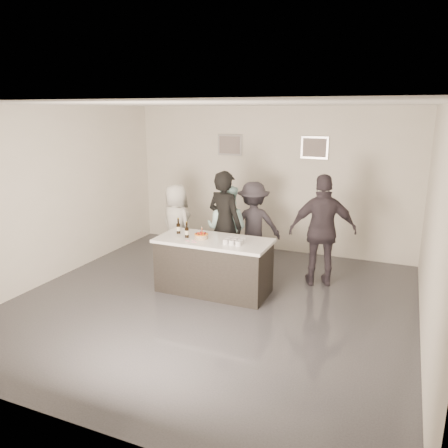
# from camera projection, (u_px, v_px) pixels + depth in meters

# --- Properties ---
(floor) EXTENTS (6.00, 6.00, 0.00)m
(floor) POSITION_uv_depth(u_px,v_px,m) (212.00, 302.00, 6.83)
(floor) COLOR #3D3D42
(floor) RESTS_ON ground
(ceiling) EXTENTS (6.00, 6.00, 0.00)m
(ceiling) POSITION_uv_depth(u_px,v_px,m) (210.00, 104.00, 6.07)
(ceiling) COLOR white
(wall_back) EXTENTS (6.00, 0.04, 3.00)m
(wall_back) POSITION_uv_depth(u_px,v_px,m) (270.00, 180.00, 9.13)
(wall_back) COLOR silver
(wall_back) RESTS_ON ground
(wall_front) EXTENTS (6.00, 0.04, 3.00)m
(wall_front) POSITION_uv_depth(u_px,v_px,m) (68.00, 279.00, 3.77)
(wall_front) COLOR silver
(wall_front) RESTS_ON ground
(wall_left) EXTENTS (0.04, 6.00, 3.00)m
(wall_left) POSITION_uv_depth(u_px,v_px,m) (54.00, 194.00, 7.57)
(wall_left) COLOR silver
(wall_left) RESTS_ON ground
(wall_right) EXTENTS (0.04, 6.00, 3.00)m
(wall_right) POSITION_uv_depth(u_px,v_px,m) (434.00, 230.00, 5.33)
(wall_right) COLOR silver
(wall_right) RESTS_ON ground
(picture_left) EXTENTS (0.54, 0.04, 0.44)m
(picture_left) POSITION_uv_depth(u_px,v_px,m) (230.00, 145.00, 9.26)
(picture_left) COLOR #B2B2B7
(picture_left) RESTS_ON wall_back
(picture_right) EXTENTS (0.54, 0.04, 0.44)m
(picture_right) POSITION_uv_depth(u_px,v_px,m) (315.00, 148.00, 8.58)
(picture_right) COLOR #B2B2B7
(picture_right) RESTS_ON wall_back
(bar_counter) EXTENTS (1.86, 0.86, 0.90)m
(bar_counter) POSITION_uv_depth(u_px,v_px,m) (214.00, 266.00, 7.15)
(bar_counter) COLOR white
(bar_counter) RESTS_ON ground
(cake) EXTENTS (0.23, 0.23, 0.07)m
(cake) POSITION_uv_depth(u_px,v_px,m) (201.00, 236.00, 7.06)
(cake) COLOR orange
(cake) RESTS_ON bar_counter
(beer_bottle_a) EXTENTS (0.07, 0.07, 0.26)m
(beer_bottle_a) POSITION_uv_depth(u_px,v_px,m) (178.00, 226.00, 7.33)
(beer_bottle_a) COLOR black
(beer_bottle_a) RESTS_ON bar_counter
(beer_bottle_b) EXTENTS (0.07, 0.07, 0.26)m
(beer_bottle_b) POSITION_uv_depth(u_px,v_px,m) (187.00, 230.00, 7.10)
(beer_bottle_b) COLOR black
(beer_bottle_b) RESTS_ON bar_counter
(tumbler_cluster) EXTENTS (0.30, 0.30, 0.08)m
(tumbler_cluster) POSITION_uv_depth(u_px,v_px,m) (234.00, 241.00, 6.81)
(tumbler_cluster) COLOR #EDA216
(tumbler_cluster) RESTS_ON bar_counter
(candles) EXTENTS (0.24, 0.08, 0.01)m
(candles) POSITION_uv_depth(u_px,v_px,m) (191.00, 241.00, 6.92)
(candles) COLOR pink
(candles) RESTS_ON bar_counter
(person_main_black) EXTENTS (0.80, 0.65, 1.92)m
(person_main_black) POSITION_uv_depth(u_px,v_px,m) (225.00, 225.00, 7.69)
(person_main_black) COLOR black
(person_main_black) RESTS_ON ground
(person_main_blue) EXTENTS (0.82, 0.65, 1.64)m
(person_main_blue) POSITION_uv_depth(u_px,v_px,m) (227.00, 229.00, 7.92)
(person_main_blue) COLOR #B5EBED
(person_main_blue) RESTS_ON ground
(person_guest_left) EXTENTS (0.90, 0.77, 1.57)m
(person_guest_left) POSITION_uv_depth(u_px,v_px,m) (176.00, 225.00, 8.35)
(person_guest_left) COLOR silver
(person_guest_left) RESTS_ON ground
(person_guest_right) EXTENTS (1.21, 0.80, 1.91)m
(person_guest_right) POSITION_uv_depth(u_px,v_px,m) (323.00, 231.00, 7.32)
(person_guest_right) COLOR #373038
(person_guest_right) RESTS_ON ground
(person_guest_back) EXTENTS (1.22, 1.04, 1.64)m
(person_guest_back) POSITION_uv_depth(u_px,v_px,m) (253.00, 225.00, 8.20)
(person_guest_back) COLOR #2F2C34
(person_guest_back) RESTS_ON ground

